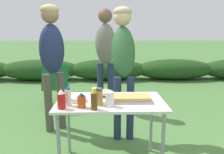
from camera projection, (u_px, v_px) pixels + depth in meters
The scene contains 16 objects.
shrub_hedge at pixel (108, 70), 6.52m from camera, with size 14.40×0.90×0.61m.
folding_table at pixel (110, 108), 2.26m from camera, with size 1.10×0.64×0.74m.
food_tray at pixel (131, 98), 2.23m from camera, with size 0.42×0.24×0.06m.
plate_stack at pixel (76, 98), 2.24m from camera, with size 0.20×0.20×0.05m, color white.
mixing_bowl at pixel (105, 93), 2.41m from camera, with size 0.20×0.20×0.07m, color #ADBC99.
paper_cup_stack at pixel (110, 99), 2.07m from camera, with size 0.08×0.08×0.14m, color white.
relish_jar at pixel (95, 95), 2.19m from camera, with size 0.07×0.07×0.15m.
mayo_bottle at pixel (68, 96), 2.08m from camera, with size 0.06×0.06×0.20m.
beer_bottle at pixel (94, 99), 1.97m from camera, with size 0.06×0.06×0.20m.
spice_jar at pixel (99, 97), 2.10m from camera, with size 0.07×0.07×0.17m.
ketchup_bottle at pixel (61, 99), 2.00m from camera, with size 0.07×0.07×0.18m.
hot_sauce_bottle at pixel (82, 101), 2.03m from camera, with size 0.08×0.08×0.14m.
standing_person_in_gray_fleece at pixel (123, 53), 2.88m from camera, with size 0.33×0.49×1.76m.
standing_person_with_beanie at pixel (52, 53), 3.03m from camera, with size 0.43×0.40×1.79m.
standing_person_in_navy_coat at pixel (105, 50), 3.84m from camera, with size 0.43×0.36×1.81m.
camp_chair_green_behind_table at pixel (56, 84), 4.10m from camera, with size 0.54×0.64×0.83m.
Camera 1 is at (-0.04, -2.14, 1.45)m, focal length 35.00 mm.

